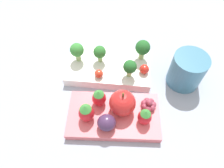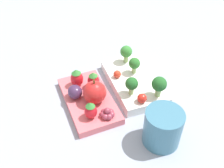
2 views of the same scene
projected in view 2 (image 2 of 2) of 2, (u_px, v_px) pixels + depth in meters
The scene contains 16 objects.
ground_plane at pixel (110, 93), 0.65m from camera, with size 4.00×4.00×0.00m, color #939EB2.
bento_box_savoury at pixel (134, 83), 0.67m from camera, with size 0.22×0.14×0.02m.
bento_box_fruit at pixel (89, 100), 0.62m from camera, with size 0.20×0.12×0.02m.
broccoli_floret_0 at pixel (126, 52), 0.70m from camera, with size 0.03×0.03×0.05m.
broccoli_floret_1 at pixel (159, 85), 0.59m from camera, with size 0.04×0.04×0.06m.
broccoli_floret_2 at pixel (132, 84), 0.60m from camera, with size 0.03×0.03×0.05m.
broccoli_floret_3 at pixel (134, 64), 0.66m from camera, with size 0.03×0.03×0.05m.
cherry_tomato_0 at pixel (117, 74), 0.66m from camera, with size 0.02×0.02×0.02m.
cherry_tomato_1 at pixel (142, 98), 0.59m from camera, with size 0.02×0.02×0.02m.
apple at pixel (95, 92), 0.59m from camera, with size 0.06×0.06×0.07m.
strawberry_0 at pixel (91, 110), 0.55m from camera, with size 0.03×0.03×0.04m.
strawberry_1 at pixel (93, 80), 0.63m from camera, with size 0.03×0.03×0.05m.
strawberry_2 at pixel (77, 78), 0.63m from camera, with size 0.03×0.03×0.05m.
plum at pixel (75, 92), 0.60m from camera, with size 0.04×0.03×0.03m.
grape_cluster at pixel (107, 114), 0.56m from camera, with size 0.03×0.03×0.02m.
drinking_cup at pixel (163, 128), 0.51m from camera, with size 0.08×0.08×0.08m.
Camera 2 is at (0.43, -0.21, 0.45)m, focal length 40.00 mm.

